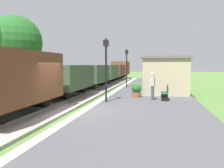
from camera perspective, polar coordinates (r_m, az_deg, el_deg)
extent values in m
plane|color=#517A38|center=(11.85, -8.53, -7.27)|extent=(160.00, 160.00, 0.00)
cube|color=#4C4C4F|center=(11.23, 7.25, -7.25)|extent=(6.00, 60.00, 0.25)
cube|color=silver|center=(11.68, -6.67, -6.15)|extent=(0.36, 60.00, 0.01)
cube|color=#9E9389|center=(12.81, -18.82, -6.31)|extent=(3.80, 60.00, 0.12)
cube|color=slate|center=(12.45, -15.92, -5.93)|extent=(0.07, 60.00, 0.14)
cube|color=slate|center=(13.14, -21.59, -5.53)|extent=(0.07, 60.00, 0.14)
cube|color=brown|center=(11.50, -22.14, 1.55)|extent=(2.50, 5.60, 2.20)
cube|color=black|center=(11.58, -22.01, -3.15)|extent=(2.10, 5.15, 0.50)
cylinder|color=black|center=(13.15, -17.81, -3.27)|extent=(1.56, 0.84, 0.84)
cylinder|color=black|center=(14.15, -15.63, -1.67)|extent=(0.20, 0.30, 0.20)
cube|color=#384C33|center=(17.44, -10.44, 1.67)|extent=(2.50, 5.60, 1.60)
cube|color=black|center=(17.49, -10.41, -0.45)|extent=(2.10, 5.15, 0.50)
cylinder|color=black|center=(19.19, -8.52, -0.75)|extent=(1.56, 0.84, 0.84)
cylinder|color=black|center=(15.85, -12.68, -1.89)|extent=(1.56, 0.84, 0.84)
cylinder|color=black|center=(20.27, -7.48, 0.24)|extent=(0.20, 0.30, 0.20)
cylinder|color=black|center=(14.78, -14.45, -1.40)|extent=(0.20, 0.30, 0.20)
cube|color=#384C33|center=(23.73, -4.81, 2.43)|extent=(2.50, 5.60, 1.60)
cube|color=black|center=(23.76, -4.80, 0.87)|extent=(2.10, 5.15, 0.50)
cylinder|color=black|center=(25.51, -3.75, 0.55)|extent=(1.56, 0.84, 0.84)
cylinder|color=black|center=(22.06, -6.00, -0.07)|extent=(1.56, 0.84, 0.84)
cylinder|color=black|center=(26.62, -3.15, 1.25)|extent=(0.20, 0.30, 0.20)
cylinder|color=black|center=(20.93, -6.89, 0.37)|extent=(0.20, 0.30, 0.20)
cube|color=#384C33|center=(30.15, -1.55, 2.86)|extent=(2.50, 5.60, 1.60)
cube|color=black|center=(30.17, -1.55, 1.63)|extent=(2.10, 5.15, 0.50)
cylinder|color=black|center=(31.94, -0.89, 1.33)|extent=(1.56, 0.84, 0.84)
cylinder|color=black|center=(28.44, -2.28, 0.95)|extent=(1.56, 0.84, 0.84)
cylinder|color=black|center=(33.06, -0.50, 1.87)|extent=(0.20, 0.30, 0.20)
cylinder|color=black|center=(27.30, -2.81, 1.33)|extent=(0.20, 0.30, 0.20)
cube|color=brown|center=(36.63, 0.56, 3.13)|extent=(2.50, 5.60, 1.60)
cube|color=black|center=(36.65, 0.56, 2.12)|extent=(2.10, 5.15, 0.50)
cylinder|color=black|center=(38.43, 1.01, 1.85)|extent=(1.56, 0.84, 0.84)
cylinder|color=black|center=(34.90, 0.07, 1.59)|extent=(1.56, 0.84, 0.84)
cylinder|color=black|center=(39.56, 1.28, 2.28)|extent=(0.20, 0.30, 0.20)
cylinder|color=black|center=(33.75, -0.28, 1.92)|extent=(0.20, 0.30, 0.20)
cube|color=brown|center=(43.15, 2.04, 3.72)|extent=(2.50, 5.60, 2.20)
cube|color=black|center=(43.17, 2.03, 2.46)|extent=(2.10, 5.15, 0.50)
cylinder|color=black|center=(44.95, 2.36, 2.22)|extent=(1.56, 0.84, 0.84)
cylinder|color=black|center=(41.41, 1.68, 2.03)|extent=(1.56, 0.84, 0.84)
cylinder|color=black|center=(46.09, 2.56, 2.58)|extent=(0.20, 0.30, 0.20)
cylinder|color=black|center=(40.25, 1.43, 2.32)|extent=(0.20, 0.30, 0.20)
cube|color=tan|center=(19.93, 12.09, 1.89)|extent=(3.20, 5.50, 2.60)
cube|color=#66605B|center=(19.92, 12.15, 5.89)|extent=(3.50, 5.80, 0.18)
cube|color=black|center=(18.84, 7.30, 2.21)|extent=(0.03, 0.90, 0.80)
cube|color=#1E4C2D|center=(15.54, 11.95, -1.96)|extent=(0.42, 1.50, 0.04)
cube|color=#1E4C2D|center=(15.52, 12.67, -1.07)|extent=(0.04, 1.50, 0.45)
cube|color=black|center=(14.97, 12.00, -3.09)|extent=(0.38, 0.06, 0.42)
cube|color=black|center=(16.16, 11.88, -2.54)|extent=(0.38, 0.06, 0.42)
cube|color=#1E4C2D|center=(24.45, 11.34, 0.33)|extent=(0.42, 1.50, 0.04)
cube|color=#1E4C2D|center=(24.44, 11.79, 0.90)|extent=(0.04, 1.50, 0.45)
cube|color=black|center=(23.87, 11.35, -0.32)|extent=(0.38, 0.06, 0.42)
cube|color=black|center=(25.06, 11.30, -0.10)|extent=(0.38, 0.06, 0.42)
cylinder|color=#474C66|center=(15.27, 9.24, -2.08)|extent=(0.15, 0.15, 0.86)
cylinder|color=#474C66|center=(15.42, 9.34, -2.01)|extent=(0.15, 0.15, 0.86)
cube|color=#B2ADA8|center=(15.28, 9.32, 0.68)|extent=(0.30, 0.41, 0.60)
sphere|color=beige|center=(15.26, 9.35, 2.32)|extent=(0.22, 0.22, 0.22)
cylinder|color=brown|center=(16.50, 5.62, -2.47)|extent=(0.56, 0.56, 0.34)
sphere|color=#235B23|center=(16.45, 5.63, -1.00)|extent=(0.64, 0.64, 0.64)
cylinder|color=black|center=(14.24, -1.37, 2.24)|extent=(0.11, 0.11, 3.20)
cube|color=black|center=(14.28, -1.39, 9.39)|extent=(0.28, 0.28, 0.36)
sphere|color=#F2E5BF|center=(14.28, -1.39, 9.39)|extent=(0.20, 0.20, 0.20)
cone|color=black|center=(14.31, -1.39, 10.35)|extent=(0.20, 0.20, 0.16)
cylinder|color=black|center=(23.99, 3.38, 3.11)|extent=(0.11, 0.11, 3.20)
cube|color=black|center=(24.01, 3.40, 7.36)|extent=(0.28, 0.28, 0.36)
sphere|color=#F2E5BF|center=(24.01, 3.40, 7.36)|extent=(0.20, 0.20, 0.20)
cone|color=black|center=(24.03, 3.40, 7.93)|extent=(0.20, 0.20, 0.16)
cylinder|color=#4C3823|center=(22.41, -21.19, 1.35)|extent=(0.28, 0.28, 2.63)
sphere|color=#235B23|center=(22.47, -21.40, 8.97)|extent=(4.46, 4.46, 4.46)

